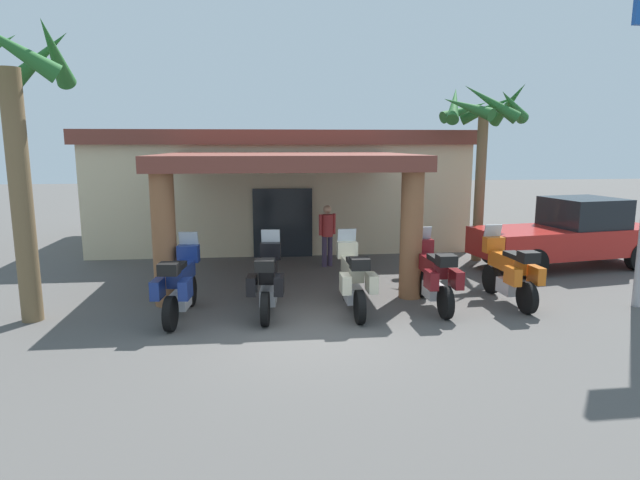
% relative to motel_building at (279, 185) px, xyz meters
% --- Properties ---
extents(ground_plane, '(80.00, 80.00, 0.00)m').
position_rel_motel_building_xyz_m(ground_plane, '(-0.07, -9.79, -1.98)').
color(ground_plane, '#514F4C').
extents(motel_building, '(12.45, 12.16, 3.85)m').
position_rel_motel_building_xyz_m(motel_building, '(0.00, 0.00, 0.00)').
color(motel_building, beige).
rests_on(motel_building, ground_plane).
extents(motorcycle_blue, '(0.78, 2.21, 1.61)m').
position_rel_motel_building_xyz_m(motorcycle_blue, '(-2.45, -8.73, -1.28)').
color(motorcycle_blue, black).
rests_on(motorcycle_blue, ground_plane).
extents(motorcycle_black, '(0.76, 2.21, 1.61)m').
position_rel_motel_building_xyz_m(motorcycle_black, '(-0.71, -8.67, -1.28)').
color(motorcycle_black, black).
rests_on(motorcycle_black, ground_plane).
extents(motorcycle_cream, '(0.71, 2.21, 1.61)m').
position_rel_motel_building_xyz_m(motorcycle_cream, '(1.02, -8.77, -1.28)').
color(motorcycle_cream, black).
rests_on(motorcycle_cream, ground_plane).
extents(motorcycle_maroon, '(0.70, 2.21, 1.61)m').
position_rel_motel_building_xyz_m(motorcycle_maroon, '(2.76, -8.69, -1.28)').
color(motorcycle_maroon, black).
rests_on(motorcycle_maroon, ground_plane).
extents(motorcycle_orange, '(0.71, 2.21, 1.61)m').
position_rel_motel_building_xyz_m(motorcycle_orange, '(4.50, -8.60, -1.28)').
color(motorcycle_orange, black).
rests_on(motorcycle_orange, ground_plane).
extents(pedestrian, '(0.50, 0.32, 1.74)m').
position_rel_motel_building_xyz_m(pedestrian, '(1.09, -4.56, -0.96)').
color(pedestrian, '#3F334C').
rests_on(pedestrian, ground_plane).
extents(pickup_truck_red, '(5.42, 2.63, 1.95)m').
position_rel_motel_building_xyz_m(pickup_truck_red, '(7.80, -5.57, -1.04)').
color(pickup_truck_red, black).
rests_on(pickup_truck_red, ground_plane).
extents(palm_tree_roadside, '(2.40, 2.45, 5.69)m').
position_rel_motel_building_xyz_m(palm_tree_roadside, '(-5.31, -8.50, 1.96)').
color(palm_tree_roadside, brown).
rests_on(palm_tree_roadside, ground_plane).
extents(palm_tree_near_portico, '(2.60, 2.61, 5.21)m').
position_rel_motel_building_xyz_m(palm_tree_near_portico, '(5.63, -4.30, 2.05)').
color(palm_tree_near_portico, brown).
rests_on(palm_tree_near_portico, ground_plane).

